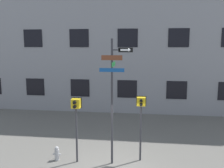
{
  "coord_description": "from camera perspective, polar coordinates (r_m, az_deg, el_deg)",
  "views": [
    {
      "loc": [
        1.21,
        -9.01,
        4.84
      ],
      "look_at": [
        -0.06,
        0.63,
        3.33
      ],
      "focal_mm": 40.0,
      "sensor_mm": 36.0,
      "label": 1
    }
  ],
  "objects": [
    {
      "name": "fire_hydrant",
      "position": [
        11.23,
        -12.48,
        -15.26
      ],
      "size": [
        0.35,
        0.19,
        0.62
      ],
      "color": "#A5A5A8",
      "rests_on": "ground_plane"
    },
    {
      "name": "street_sign_pole",
      "position": [
        9.88,
        0.31,
        -1.8
      ],
      "size": [
        1.3,
        0.96,
        5.1
      ],
      "color": "#2D2D33",
      "rests_on": "ground_plane"
    },
    {
      "name": "pedestrian_signal_left",
      "position": [
        10.31,
        -8.22,
        -6.3
      ],
      "size": [
        0.42,
        0.4,
        2.73
      ],
      "color": "#2D2D33",
      "rests_on": "ground_plane"
    },
    {
      "name": "building_facade",
      "position": [
        17.91,
        3.72,
        16.15
      ],
      "size": [
        24.0,
        0.64,
        14.27
      ],
      "color": "gray",
      "rests_on": "ground_plane"
    },
    {
      "name": "pedestrian_signal_right",
      "position": [
        10.43,
        6.65,
        -6.04
      ],
      "size": [
        0.42,
        0.4,
        2.76
      ],
      "color": "#2D2D33",
      "rests_on": "ground_plane"
    }
  ]
}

